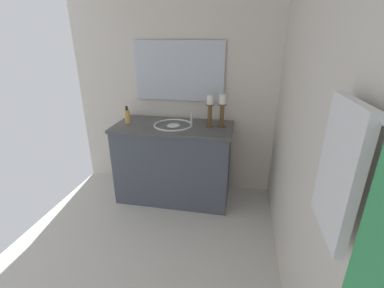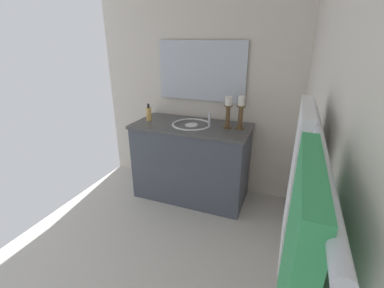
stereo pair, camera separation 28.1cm
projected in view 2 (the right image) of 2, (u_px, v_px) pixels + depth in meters
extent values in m
cube|color=beige|center=(127.00, 272.00, 2.00)|extent=(3.01, 2.24, 0.02)
cube|color=silver|center=(316.00, 140.00, 1.16)|extent=(3.01, 0.04, 2.45)
cube|color=silver|center=(197.00, 80.00, 2.84)|extent=(0.04, 2.24, 2.45)
cube|color=#474C56|center=(191.00, 163.00, 2.84)|extent=(0.55, 1.17, 0.80)
cube|color=#4C4C4C|center=(191.00, 126.00, 2.69)|extent=(0.58, 1.20, 0.03)
sphere|color=black|center=(148.00, 148.00, 3.12)|extent=(0.02, 0.02, 0.02)
sphere|color=black|center=(139.00, 154.00, 2.95)|extent=(0.02, 0.02, 0.02)
ellipsoid|color=white|center=(191.00, 129.00, 2.70)|extent=(0.38, 0.30, 0.11)
torus|color=white|center=(191.00, 124.00, 2.68)|extent=(0.40, 0.40, 0.02)
cylinder|color=silver|center=(209.00, 120.00, 2.59)|extent=(0.02, 0.02, 0.14)
cube|color=silver|center=(201.00, 71.00, 2.74)|extent=(0.02, 0.95, 0.61)
cylinder|color=brown|center=(240.00, 128.00, 2.57)|extent=(0.09, 0.09, 0.01)
cylinder|color=brown|center=(240.00, 118.00, 2.53)|extent=(0.04, 0.04, 0.22)
cylinder|color=brown|center=(241.00, 106.00, 2.49)|extent=(0.08, 0.08, 0.01)
cylinder|color=white|center=(242.00, 101.00, 2.47)|extent=(0.06, 0.06, 0.09)
cylinder|color=brown|center=(227.00, 127.00, 2.59)|extent=(0.09, 0.09, 0.01)
cylinder|color=brown|center=(228.00, 117.00, 2.55)|extent=(0.04, 0.04, 0.21)
cylinder|color=brown|center=(228.00, 106.00, 2.51)|extent=(0.08, 0.08, 0.01)
cylinder|color=white|center=(229.00, 101.00, 2.49)|extent=(0.06, 0.06, 0.09)
cylinder|color=#E5B259|center=(149.00, 114.00, 2.81)|extent=(0.06, 0.06, 0.14)
cylinder|color=black|center=(148.00, 106.00, 2.77)|extent=(0.02, 0.02, 0.04)
cylinder|color=silver|center=(319.00, 136.00, 0.51)|extent=(0.72, 0.02, 0.02)
cube|color=white|center=(296.00, 182.00, 0.75)|extent=(0.28, 0.03, 0.44)
cube|color=#389E59|center=(290.00, 286.00, 0.44)|extent=(0.27, 0.03, 0.45)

